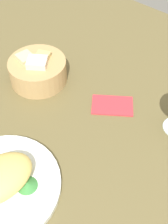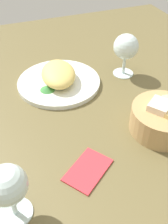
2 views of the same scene
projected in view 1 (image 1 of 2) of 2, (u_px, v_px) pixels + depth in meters
ground_plane at (60, 151)px, 70.53cm from camera, size 140.00×140.00×2.00cm
plate at (1, 186)px, 62.61cm from camera, size 26.02×26.02×1.40cm
lettuce_garnish at (27, 184)px, 61.40cm from camera, size 4.50×4.50×1.36cm
bread_basket at (38, 70)px, 82.87cm from camera, size 16.16×16.16×8.47cm
folded_napkin at (112, 105)px, 78.54cm from camera, size 12.14×13.01×0.80cm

